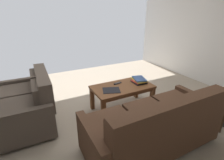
# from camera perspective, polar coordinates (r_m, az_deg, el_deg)

# --- Properties ---
(ground_plane) EXTENTS (5.69, 5.33, 0.01)m
(ground_plane) POSITION_cam_1_polar(r_m,az_deg,el_deg) (3.22, -0.60, -10.65)
(ground_plane) COLOR tan
(wall_left) EXTENTS (0.12, 5.33, 2.64)m
(wall_left) POSITION_cam_1_polar(r_m,az_deg,el_deg) (4.75, 32.66, 13.75)
(wall_left) COLOR white
(wall_left) RESTS_ON ground
(sofa_main) EXTENTS (1.82, 0.82, 0.87)m
(sofa_main) POSITION_cam_1_polar(r_m,az_deg,el_deg) (2.32, 14.49, -14.86)
(sofa_main) COLOR black
(sofa_main) RESTS_ON ground
(loveseat_near) EXTENTS (0.84, 1.35, 0.84)m
(loveseat_near) POSITION_cam_1_polar(r_m,az_deg,el_deg) (3.09, -26.62, -7.00)
(loveseat_near) COLOR black
(loveseat_near) RESTS_ON ground
(coffee_table) EXTENTS (1.11, 0.60, 0.48)m
(coffee_table) POSITION_cam_1_polar(r_m,az_deg,el_deg) (3.12, 3.57, -3.29)
(coffee_table) COLOR brown
(coffee_table) RESTS_ON ground
(end_table) EXTENTS (0.41, 0.41, 0.54)m
(end_table) POSITION_cam_1_polar(r_m,az_deg,el_deg) (3.21, 33.30, -5.87)
(end_table) COLOR #472D1C
(end_table) RESTS_ON ground
(book_stack) EXTENTS (0.28, 0.34, 0.09)m
(book_stack) POSITION_cam_1_polar(r_m,az_deg,el_deg) (3.26, 9.23, -0.13)
(book_stack) COLOR black
(book_stack) RESTS_ON coffee_table
(tv_remote) EXTENTS (0.17, 0.07, 0.02)m
(tv_remote) POSITION_cam_1_polar(r_m,az_deg,el_deg) (3.18, 1.94, -1.10)
(tv_remote) COLOR black
(tv_remote) RESTS_ON coffee_table
(loose_magazine) EXTENTS (0.36, 0.34, 0.01)m
(loose_magazine) POSITION_cam_1_polar(r_m,az_deg,el_deg) (2.91, -0.23, -3.50)
(loose_magazine) COLOR black
(loose_magazine) RESTS_ON coffee_table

